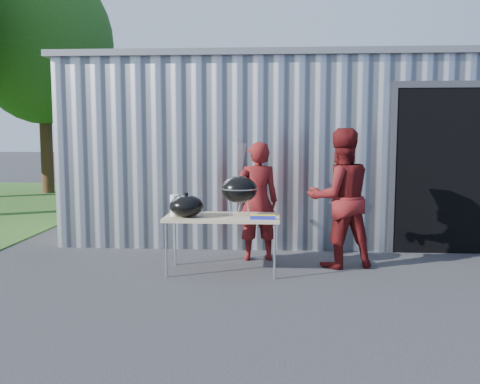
# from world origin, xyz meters

# --- Properties ---
(ground) EXTENTS (80.00, 80.00, 0.00)m
(ground) POSITION_xyz_m (0.00, 0.00, 0.00)
(ground) COLOR #2B2B2E
(building) EXTENTS (8.20, 6.20, 3.10)m
(building) POSITION_xyz_m (0.92, 4.59, 1.54)
(building) COLOR silver
(building) RESTS_ON ground
(tree_far) EXTENTS (4.06, 4.06, 6.73)m
(tree_far) POSITION_xyz_m (-6.50, 9.00, 4.38)
(tree_far) COLOR #442D19
(tree_far) RESTS_ON ground
(folding_table) EXTENTS (1.50, 0.75, 0.75)m
(folding_table) POSITION_xyz_m (-0.41, 0.38, 0.71)
(folding_table) COLOR tan
(folding_table) RESTS_ON ground
(kettle_grill) EXTENTS (0.48, 0.48, 0.95)m
(kettle_grill) POSITION_xyz_m (-0.19, 0.44, 1.16)
(kettle_grill) COLOR black
(kettle_grill) RESTS_ON folding_table
(grill_lid) EXTENTS (0.44, 0.44, 0.32)m
(grill_lid) POSITION_xyz_m (-0.87, 0.28, 0.89)
(grill_lid) COLOR black
(grill_lid) RESTS_ON folding_table
(paper_towels) EXTENTS (0.12, 0.12, 0.28)m
(paper_towels) POSITION_xyz_m (-1.03, 0.33, 0.89)
(paper_towels) COLOR white
(paper_towels) RESTS_ON folding_table
(white_tub) EXTENTS (0.20, 0.15, 0.10)m
(white_tub) POSITION_xyz_m (-0.96, 0.61, 0.80)
(white_tub) COLOR white
(white_tub) RESTS_ON folding_table
(foil_box) EXTENTS (0.32, 0.05, 0.06)m
(foil_box) POSITION_xyz_m (0.13, 0.13, 0.78)
(foil_box) COLOR #1C24B8
(foil_box) RESTS_ON folding_table
(person_cook) EXTENTS (0.69, 0.53, 1.71)m
(person_cook) POSITION_xyz_m (0.03, 1.09, 0.85)
(person_cook) COLOR maroon
(person_cook) RESTS_ON ground
(person_bystander) EXTENTS (1.08, 0.94, 1.90)m
(person_bystander) POSITION_xyz_m (1.17, 0.78, 0.95)
(person_bystander) COLOR maroon
(person_bystander) RESTS_ON ground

